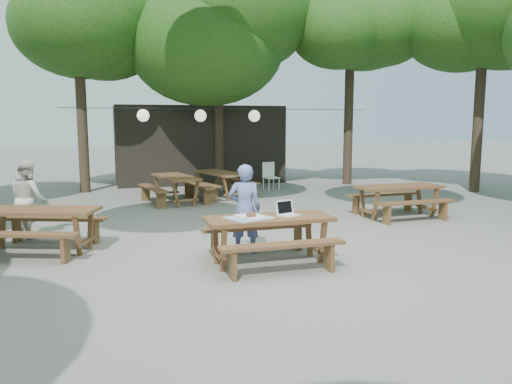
{
  "coord_description": "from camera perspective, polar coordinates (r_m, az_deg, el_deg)",
  "views": [
    {
      "loc": [
        -2.83,
        -8.21,
        2.23
      ],
      "look_at": [
        -0.41,
        -0.19,
        1.05
      ],
      "focal_mm": 35.0,
      "sensor_mm": 36.0,
      "label": 1
    }
  ],
  "objects": [
    {
      "name": "ground",
      "position": [
        8.97,
        2.19,
        -6.39
      ],
      "size": [
        80.0,
        80.0,
        0.0
      ],
      "primitive_type": "plane",
      "color": "slate",
      "rests_on": "ground"
    },
    {
      "name": "pavilion",
      "position": [
        19.02,
        -6.71,
        5.48
      ],
      "size": [
        6.0,
        3.0,
        2.8
      ],
      "primitive_type": "cube",
      "color": "black",
      "rests_on": "ground"
    },
    {
      "name": "main_picnic_table",
      "position": [
        7.93,
        1.47,
        -5.43
      ],
      "size": [
        2.0,
        1.58,
        0.75
      ],
      "color": "#57311E",
      "rests_on": "ground"
    },
    {
      "name": "picnic_table_nw",
      "position": [
        9.41,
        -23.59,
        -3.95
      ],
      "size": [
        2.32,
        2.13,
        0.75
      ],
      "rotation": [
        0.0,
        0.0,
        -0.35
      ],
      "color": "#57311E",
      "rests_on": "ground"
    },
    {
      "name": "picnic_table_ne",
      "position": [
        12.2,
        15.97,
        -0.97
      ],
      "size": [
        2.03,
        1.67,
        0.75
      ],
      "rotation": [
        0.0,
        0.0,
        0.05
      ],
      "color": "#57311E",
      "rests_on": "ground"
    },
    {
      "name": "picnic_table_far_w",
      "position": [
        13.99,
        -9.15,
        0.36
      ],
      "size": [
        1.91,
        2.16,
        0.75
      ],
      "rotation": [
        0.0,
        0.0,
        1.76
      ],
      "color": "#57311E",
      "rests_on": "ground"
    },
    {
      "name": "picnic_table_far_e",
      "position": [
        14.92,
        -4.05,
        0.92
      ],
      "size": [
        2.05,
        2.27,
        0.75
      ],
      "rotation": [
        0.0,
        0.0,
        1.86
      ],
      "color": "#57311E",
      "rests_on": "ground"
    },
    {
      "name": "woman",
      "position": [
        8.48,
        -1.3,
        -1.93
      ],
      "size": [
        0.64,
        0.51,
        1.53
      ],
      "primitive_type": "imported",
      "rotation": [
        0.0,
        0.0,
        2.86
      ],
      "color": "#6576B8",
      "rests_on": "ground"
    },
    {
      "name": "second_person",
      "position": [
        10.67,
        -24.57,
        -0.65
      ],
      "size": [
        0.87,
        0.92,
        1.51
      ],
      "primitive_type": "imported",
      "rotation": [
        0.0,
        0.0,
        2.11
      ],
      "color": "silver",
      "rests_on": "ground"
    },
    {
      "name": "plastic_chair",
      "position": [
        16.51,
        1.72,
        1.17
      ],
      "size": [
        0.51,
        0.51,
        0.9
      ],
      "rotation": [
        0.0,
        0.0,
        0.18
      ],
      "color": "white",
      "rests_on": "ground"
    },
    {
      "name": "laptop",
      "position": [
        7.97,
        3.56,
        -2.26
      ],
      "size": [
        0.4,
        0.35,
        0.24
      ],
      "rotation": [
        0.0,
        0.0,
        0.33
      ],
      "color": "white",
      "rests_on": "main_picnic_table"
    },
    {
      "name": "tabletop_clutter",
      "position": [
        7.77,
        -0.75,
        -2.88
      ],
      "size": [
        0.8,
        0.75,
        0.08
      ],
      "color": "#3677BB",
      "rests_on": "main_picnic_table"
    },
    {
      "name": "paper_lanterns",
      "position": [
        14.45,
        -6.31,
        8.67
      ],
      "size": [
        9.0,
        0.34,
        0.38
      ],
      "color": "black",
      "rests_on": "ground"
    }
  ]
}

